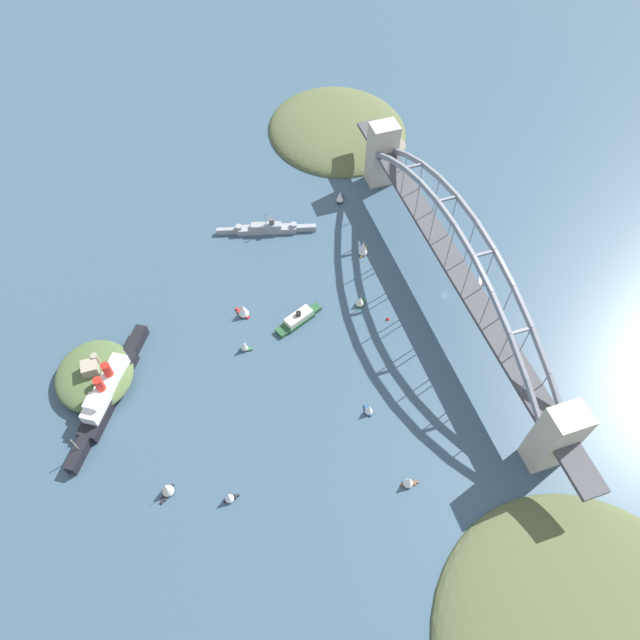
{
  "coord_description": "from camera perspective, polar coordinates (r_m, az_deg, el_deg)",
  "views": [
    {
      "loc": [
        -179.66,
        138.57,
        270.5
      ],
      "look_at": [
        0.0,
        79.6,
        8.0
      ],
      "focal_mm": 32.11,
      "sensor_mm": 36.0,
      "label": 1
    }
  ],
  "objects": [
    {
      "name": "ground_plane",
      "position": [
        353.06,
        12.38,
        2.51
      ],
      "size": [
        1400.0,
        1400.0,
        0.0
      ],
      "primitive_type": "plane",
      "color": "#385166"
    },
    {
      "name": "harbor_arch_bridge",
      "position": [
        333.67,
        13.16,
        5.26
      ],
      "size": [
        278.35,
        17.93,
        60.89
      ],
      "color": "#BCB29E",
      "rests_on": "ground"
    },
    {
      "name": "headland_east_shore",
      "position": [
        461.51,
        1.95,
        18.32
      ],
      "size": [
        112.93,
        104.07,
        21.74
      ],
      "color": "#515B38",
      "rests_on": "ground"
    },
    {
      "name": "ocean_liner",
      "position": [
        321.23,
        -20.37,
        -6.64
      ],
      "size": [
        77.43,
        50.63,
        21.55
      ],
      "color": "black",
      "rests_on": "ground"
    },
    {
      "name": "naval_cruiser",
      "position": [
        379.05,
        -5.27,
        9.07
      ],
      "size": [
        19.58,
        63.39,
        16.94
      ],
      "color": "gray",
      "rests_on": "ground"
    },
    {
      "name": "harbor_ferry_steamer",
      "position": [
        330.97,
        -2.17,
        0.14
      ],
      "size": [
        17.67,
        30.56,
        8.37
      ],
      "color": "#23512D",
      "rests_on": "ground"
    },
    {
      "name": "fort_island_mid_harbor",
      "position": [
        330.34,
        -21.57,
        -5.11
      ],
      "size": [
        45.44,
        41.36,
        16.2
      ],
      "color": "#4C6038",
      "rests_on": "ground"
    },
    {
      "name": "seaplane_taxiing_near_bridge",
      "position": [
        360.57,
        15.51,
        3.46
      ],
      "size": [
        10.61,
        8.75,
        4.58
      ],
      "color": "#B7B7B2",
      "rests_on": "ground"
    },
    {
      "name": "small_boat_0",
      "position": [
        363.45,
        4.33,
        7.2
      ],
      "size": [
        9.16,
        8.51,
        11.62
      ],
      "color": "gold",
      "rests_on": "ground"
    },
    {
      "name": "small_boat_1",
      "position": [
        286.74,
        8.85,
        -15.6
      ],
      "size": [
        5.46,
        8.82,
        8.54
      ],
      "color": "brown",
      "rests_on": "ground"
    },
    {
      "name": "small_boat_2",
      "position": [
        290.94,
        -15.04,
        -15.92
      ],
      "size": [
        9.16,
        8.97,
        9.97
      ],
      "color": "black",
      "rests_on": "ground"
    },
    {
      "name": "small_boat_3",
      "position": [
        397.59,
        2.02,
        12.2
      ],
      "size": [
        8.16,
        7.62,
        9.68
      ],
      "color": "black",
      "rests_on": "ground"
    },
    {
      "name": "small_boat_4",
      "position": [
        300.09,
        4.9,
        -8.82
      ],
      "size": [
        7.45,
        4.55,
        8.25
      ],
      "color": "#234C8C",
      "rests_on": "ground"
    },
    {
      "name": "small_boat_5",
      "position": [
        321.23,
        -7.55,
        -2.54
      ],
      "size": [
        5.15,
        7.04,
        8.61
      ],
      "color": "#2D6B3D",
      "rests_on": "ground"
    },
    {
      "name": "small_boat_6",
      "position": [
        334.84,
        -7.66,
        0.99
      ],
      "size": [
        10.4,
        8.24,
        10.16
      ],
      "color": "#B2231E",
      "rests_on": "ground"
    },
    {
      "name": "small_boat_7",
      "position": [
        338.04,
        4.01,
        1.92
      ],
      "size": [
        6.44,
        8.11,
        7.92
      ],
      "color": "#2D6B3D",
      "rests_on": "ground"
    },
    {
      "name": "small_boat_8",
      "position": [
        284.43,
        -9.06,
        -17.0
      ],
      "size": [
        4.87,
        7.81,
        8.36
      ],
      "color": "black",
      "rests_on": "ground"
    },
    {
      "name": "channel_marker_buoy",
      "position": [
        335.06,
        6.78,
        0.17
      ],
      "size": [
        2.2,
        2.2,
        2.75
      ],
      "color": "red",
      "rests_on": "ground"
    }
  ]
}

